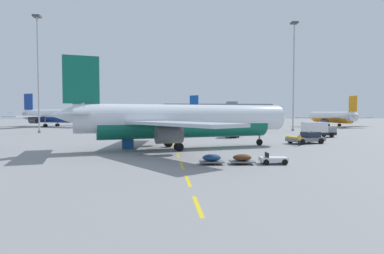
{
  "coord_description": "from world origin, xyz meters",
  "views": [
    {
      "loc": [
        16.06,
        -21.7,
        5.04
      ],
      "look_at": [
        21.29,
        32.02,
        2.61
      ],
      "focal_mm": 29.47,
      "sensor_mm": 36.0,
      "label": 1
    }
  ],
  "objects_px": {
    "ground_crew_worker": "(299,139)",
    "uld_cargo_container": "(128,143)",
    "airliner_far_right": "(332,117)",
    "apron_light_mast_near": "(38,62)",
    "airliner_foreground": "(183,121)",
    "airliner_far_center": "(221,116)",
    "apron_light_mast_far": "(294,65)",
    "pushback_tug": "(307,138)",
    "fuel_service_truck": "(318,129)",
    "airliner_mid_left": "(54,116)",
    "catering_truck": "(233,129)",
    "baggage_train": "(242,159)"
  },
  "relations": [
    {
      "from": "airliner_far_right",
      "to": "apron_light_mast_near",
      "type": "bearing_deg",
      "value": -162.13
    },
    {
      "from": "pushback_tug",
      "to": "ground_crew_worker",
      "type": "xyz_separation_m",
      "value": [
        -2.89,
        -3.57,
        0.09
      ]
    },
    {
      "from": "airliner_mid_left",
      "to": "fuel_service_truck",
      "type": "bearing_deg",
      "value": -38.42
    },
    {
      "from": "airliner_far_center",
      "to": "ground_crew_worker",
      "type": "bearing_deg",
      "value": -91.01
    },
    {
      "from": "airliner_far_right",
      "to": "apron_light_mast_near",
      "type": "height_order",
      "value": "apron_light_mast_near"
    },
    {
      "from": "ground_crew_worker",
      "to": "apron_light_mast_far",
      "type": "relative_size",
      "value": 0.06
    },
    {
      "from": "fuel_service_truck",
      "to": "apron_light_mast_near",
      "type": "xyz_separation_m",
      "value": [
        -62.38,
        20.41,
        16.12
      ]
    },
    {
      "from": "airliner_foreground",
      "to": "uld_cargo_container",
      "type": "distance_m",
      "value": 8.36
    },
    {
      "from": "airliner_far_center",
      "to": "ground_crew_worker",
      "type": "xyz_separation_m",
      "value": [
        -1.24,
        -70.25,
        -2.91
      ]
    },
    {
      "from": "ground_crew_worker",
      "to": "apron_light_mast_near",
      "type": "xyz_separation_m",
      "value": [
        -51.33,
        36.19,
        16.78
      ]
    },
    {
      "from": "airliner_foreground",
      "to": "apron_light_mast_far",
      "type": "bearing_deg",
      "value": 50.34
    },
    {
      "from": "airliner_foreground",
      "to": "pushback_tug",
      "type": "bearing_deg",
      "value": 14.23
    },
    {
      "from": "airliner_far_right",
      "to": "catering_truck",
      "type": "height_order",
      "value": "airliner_far_right"
    },
    {
      "from": "pushback_tug",
      "to": "ground_crew_worker",
      "type": "relative_size",
      "value": 3.79
    },
    {
      "from": "apron_light_mast_far",
      "to": "airliner_far_center",
      "type": "bearing_deg",
      "value": 114.87
    },
    {
      "from": "airliner_foreground",
      "to": "airliner_far_center",
      "type": "height_order",
      "value": "airliner_foreground"
    },
    {
      "from": "apron_light_mast_far",
      "to": "apron_light_mast_near",
      "type": "bearing_deg",
      "value": -177.69
    },
    {
      "from": "catering_truck",
      "to": "fuel_service_truck",
      "type": "height_order",
      "value": "same"
    },
    {
      "from": "airliner_far_center",
      "to": "uld_cargo_container",
      "type": "xyz_separation_m",
      "value": [
        -26.84,
        -71.28,
        -3.09
      ]
    },
    {
      "from": "airliner_foreground",
      "to": "apron_light_mast_far",
      "type": "height_order",
      "value": "apron_light_mast_far"
    },
    {
      "from": "airliner_far_center",
      "to": "airliner_mid_left",
      "type": "bearing_deg",
      "value": 178.76
    },
    {
      "from": "apron_light_mast_near",
      "to": "catering_truck",
      "type": "bearing_deg",
      "value": -21.4
    },
    {
      "from": "uld_cargo_container",
      "to": "apron_light_mast_near",
      "type": "height_order",
      "value": "apron_light_mast_near"
    },
    {
      "from": "airliner_far_center",
      "to": "fuel_service_truck",
      "type": "bearing_deg",
      "value": -79.79
    },
    {
      "from": "apron_light_mast_near",
      "to": "apron_light_mast_far",
      "type": "bearing_deg",
      "value": 2.31
    },
    {
      "from": "catering_truck",
      "to": "apron_light_mast_far",
      "type": "xyz_separation_m",
      "value": [
        21.79,
        20.46,
        16.65
      ]
    },
    {
      "from": "pushback_tug",
      "to": "airliner_far_center",
      "type": "bearing_deg",
      "value": 91.42
    },
    {
      "from": "airliner_mid_left",
      "to": "fuel_service_truck",
      "type": "xyz_separation_m",
      "value": [
        70.33,
        -55.78,
        -2.32
      ]
    },
    {
      "from": "airliner_mid_left",
      "to": "ground_crew_worker",
      "type": "relative_size",
      "value": 18.98
    },
    {
      "from": "airliner_foreground",
      "to": "pushback_tug",
      "type": "height_order",
      "value": "airliner_foreground"
    },
    {
      "from": "airliner_foreground",
      "to": "airliner_far_center",
      "type": "bearing_deg",
      "value": 75.12
    },
    {
      "from": "catering_truck",
      "to": "apron_light_mast_near",
      "type": "relative_size",
      "value": 0.25
    },
    {
      "from": "ground_crew_worker",
      "to": "uld_cargo_container",
      "type": "xyz_separation_m",
      "value": [
        -25.6,
        -1.03,
        -0.19
      ]
    },
    {
      "from": "airliner_foreground",
      "to": "ground_crew_worker",
      "type": "bearing_deg",
      "value": 5.41
    },
    {
      "from": "airliner_mid_left",
      "to": "apron_light_mast_near",
      "type": "distance_m",
      "value": 38.78
    },
    {
      "from": "pushback_tug",
      "to": "airliner_mid_left",
      "type": "relative_size",
      "value": 0.2
    },
    {
      "from": "catering_truck",
      "to": "airliner_far_center",
      "type": "bearing_deg",
      "value": 82.02
    },
    {
      "from": "apron_light_mast_far",
      "to": "ground_crew_worker",
      "type": "bearing_deg",
      "value": -112.07
    },
    {
      "from": "airliner_mid_left",
      "to": "ground_crew_worker",
      "type": "distance_m",
      "value": 92.97
    },
    {
      "from": "airliner_far_center",
      "to": "apron_light_mast_near",
      "type": "distance_m",
      "value": 64.16
    },
    {
      "from": "catering_truck",
      "to": "fuel_service_truck",
      "type": "relative_size",
      "value": 1.01
    },
    {
      "from": "airliner_far_center",
      "to": "uld_cargo_container",
      "type": "distance_m",
      "value": 76.23
    },
    {
      "from": "airliner_foreground",
      "to": "uld_cargo_container",
      "type": "height_order",
      "value": "airliner_foreground"
    },
    {
      "from": "airliner_foreground",
      "to": "pushback_tug",
      "type": "relative_size",
      "value": 5.26
    },
    {
      "from": "pushback_tug",
      "to": "airliner_far_center",
      "type": "distance_m",
      "value": 66.76
    },
    {
      "from": "airliner_foreground",
      "to": "baggage_train",
      "type": "relative_size",
      "value": 3.97
    },
    {
      "from": "airliner_mid_left",
      "to": "airliner_far_right",
      "type": "distance_m",
      "value": 102.26
    },
    {
      "from": "airliner_far_center",
      "to": "fuel_service_truck",
      "type": "distance_m",
      "value": 55.39
    },
    {
      "from": "airliner_foreground",
      "to": "ground_crew_worker",
      "type": "distance_m",
      "value": 18.2
    },
    {
      "from": "airliner_far_center",
      "to": "airliner_far_right",
      "type": "height_order",
      "value": "airliner_far_center"
    }
  ]
}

